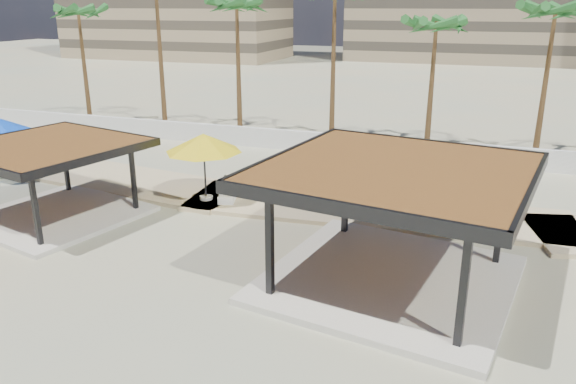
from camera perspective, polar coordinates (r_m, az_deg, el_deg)
name	(u,v)px	position (r m, az deg, el deg)	size (l,w,h in m)	color
ground	(268,278)	(18.24, -2.02, -8.76)	(200.00, 200.00, 0.00)	tan
promenade	(375,206)	(24.53, 8.87, -1.45)	(44.45, 7.97, 0.24)	#C6B284
boundary_wall	(369,146)	(32.58, 8.23, 4.60)	(56.00, 0.30, 1.20)	silver
pavilion_central	(393,215)	(17.34, 10.66, -2.26)	(8.77, 8.77, 3.86)	beige
pavilion_west	(51,174)	(24.50, -22.93, 1.72)	(7.52, 7.52, 3.15)	beige
umbrella_b	(203,143)	(24.32, -8.59, 4.93)	(4.08, 4.08, 2.95)	beige
lounger_a	(228,194)	(25.07, -6.07, -0.15)	(1.22, 2.11, 0.76)	white
lounger_b	(506,201)	(25.64, 21.27, -0.89)	(0.85, 2.24, 0.83)	white
palm_a	(79,16)	(42.90, -20.51, 16.40)	(3.00, 3.00, 8.68)	brown
palm_c	(237,10)	(36.38, -5.23, 17.91)	(3.00, 3.00, 9.13)	brown
palm_d	(335,0)	(35.13, 4.78, 18.86)	(3.00, 3.00, 9.76)	brown
palm_e	(436,29)	(33.63, 14.80, 15.68)	(3.00, 3.00, 8.10)	brown
palm_f	(555,17)	(33.81, 25.48, 15.78)	(3.00, 3.00, 8.86)	brown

